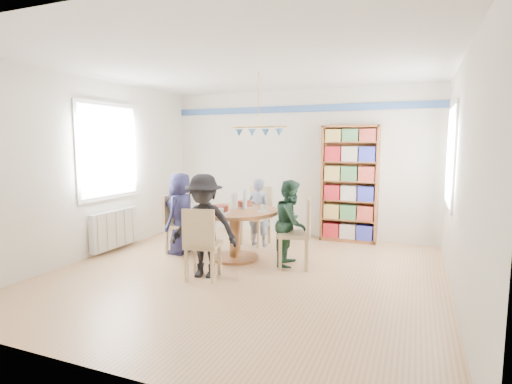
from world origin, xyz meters
The scene contains 14 objects.
ground centered at (0.00, 0.00, 0.00)m, with size 5.00×5.00×0.00m, color tan.
room_shell centered at (-0.26, 0.87, 1.65)m, with size 5.00×5.00×5.00m.
radiator centered at (-2.42, 0.30, 0.35)m, with size 0.12×1.00×0.60m.
dining_table centered at (-0.41, 0.58, 0.56)m, with size 1.30×1.30×0.75m.
chair_left centered at (-1.44, 0.59, 0.50)m, with size 0.44×0.44×0.92m.
chair_right centered at (0.60, 0.56, 0.54)m, with size 0.52×0.52×0.98m.
chair_far centered at (-0.45, 1.59, 0.55)m, with size 0.51×0.51×0.99m.
chair_near centered at (-0.40, -0.43, 0.51)m, with size 0.49×0.49×0.93m.
person_left centered at (-1.33, 0.56, 0.64)m, with size 0.62×0.40×1.27m, color #1B1B3B.
person_right centered at (0.45, 0.62, 0.61)m, with size 0.59×0.46×1.21m, color #1A3425.
person_far centered at (-0.37, 1.46, 0.57)m, with size 0.42×0.27×1.14m, color gray.
person_near centered at (-0.44, -0.29, 0.67)m, with size 0.86×0.50×1.34m, color black.
bookshelf centered at (0.98, 2.34, 1.00)m, with size 0.97×0.29×2.03m.
tableware centered at (-0.44, 0.60, 0.81)m, with size 1.10×1.10×0.29m.
Camera 1 is at (2.06, -4.70, 1.72)m, focal length 28.00 mm.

